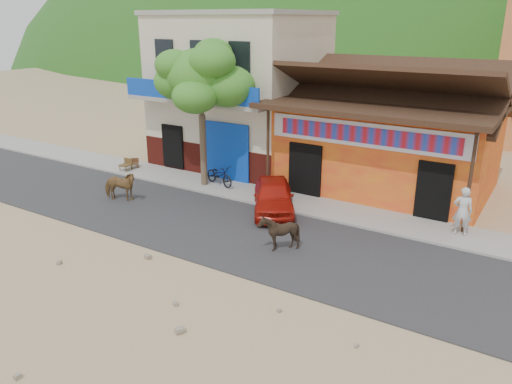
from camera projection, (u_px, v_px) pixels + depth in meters
ground at (208, 267)px, 14.49m from camera, size 120.00×120.00×0.00m
road at (254, 237)px, 16.48m from camera, size 60.00×5.00×0.04m
sidewalk at (302, 204)px, 19.27m from camera, size 60.00×2.00×0.12m
dance_club at (390, 146)px, 20.89m from camera, size 8.00×6.00×3.60m
cafe_building at (241, 92)px, 24.10m from camera, size 7.00×6.00×7.00m
tree at (202, 115)px, 20.42m from camera, size 3.00×3.00×6.00m
cow_tan at (120, 186)px, 19.54m from camera, size 1.55×1.11×1.20m
cow_dark at (279, 232)px, 15.33m from camera, size 1.11×0.99×1.17m
red_car at (273, 196)px, 18.42m from camera, size 3.11×3.79×1.22m
scooter at (219, 175)px, 21.18m from camera, size 1.77×1.04×0.88m
pedestrian at (463, 211)px, 16.14m from camera, size 0.66×0.49×1.65m
cafe_chair_left at (125, 160)px, 23.20m from camera, size 0.50×0.50×1.02m
cafe_chair_right at (134, 159)px, 23.69m from camera, size 0.52×0.52×0.80m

